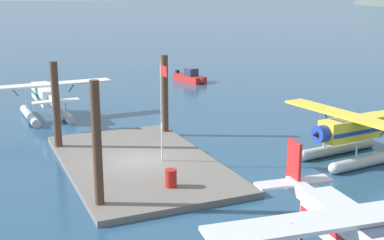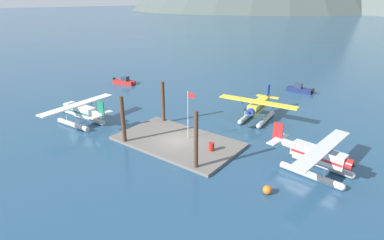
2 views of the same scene
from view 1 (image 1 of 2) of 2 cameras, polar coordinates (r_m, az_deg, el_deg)
name	(u,v)px [view 1 (image 1 of 2)]	position (r m, az deg, el deg)	size (l,w,h in m)	color
ground_plane	(139,165)	(29.11, -5.97, -5.06)	(1200.00, 1200.00, 0.00)	navy
dock_platform	(139,163)	(29.06, -5.97, -4.78)	(13.84, 8.07, 0.30)	#66605B
piling_near_left	(56,107)	(31.85, -14.99, 1.41)	(0.46, 0.46, 5.55)	#4C3323
piling_near_right	(97,147)	(22.60, -10.60, -3.01)	(0.42, 0.42, 5.93)	#4C3323
piling_far_left	(165,96)	(34.30, -3.08, 2.72)	(0.47, 0.47, 5.51)	#4C3323
flagpole	(162,100)	(27.76, -3.37, 2.24)	(0.95, 0.10, 5.61)	silver
fuel_drum	(171,178)	(24.94, -2.39, -6.52)	(0.62, 0.62, 0.88)	#AD1E19
seaplane_yellow_bow_right	(355,134)	(30.91, 17.82, -1.47)	(10.49, 7.96, 3.84)	#B7BABF
seaplane_white_port_aft	(45,98)	(40.83, -16.14, 2.34)	(7.98, 10.46, 3.84)	#B7BABF
boat_red_open_west	(190,77)	(55.77, -0.19, 4.81)	(4.80, 2.45, 1.50)	#B2231E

